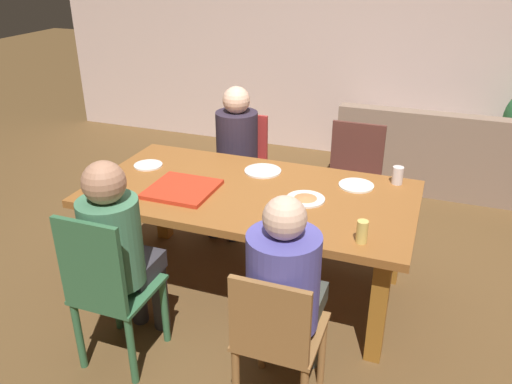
# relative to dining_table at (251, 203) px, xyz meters

# --- Properties ---
(ground_plane) EXTENTS (20.00, 20.00, 0.00)m
(ground_plane) POSITION_rel_dining_table_xyz_m (0.00, 0.00, -0.65)
(ground_plane) COLOR brown
(back_wall) EXTENTS (6.93, 0.12, 2.90)m
(back_wall) POSITION_rel_dining_table_xyz_m (0.00, 2.86, 0.80)
(back_wall) COLOR beige
(back_wall) RESTS_ON ground
(dining_table) EXTENTS (2.09, 1.08, 0.74)m
(dining_table) POSITION_rel_dining_table_xyz_m (0.00, 0.00, 0.00)
(dining_table) COLOR #935726
(dining_table) RESTS_ON ground
(chair_0) EXTENTS (0.42, 0.39, 0.91)m
(chair_0) POSITION_rel_dining_table_xyz_m (-0.45, 0.95, -0.16)
(chair_0) COLOR #B6302D
(chair_0) RESTS_ON ground
(person_0) EXTENTS (0.34, 0.54, 1.18)m
(person_0) POSITION_rel_dining_table_xyz_m (-0.45, 0.81, 0.04)
(person_0) COLOR #2C354C
(person_0) RESTS_ON ground
(chair_1) EXTENTS (0.40, 0.43, 0.86)m
(chair_1) POSITION_rel_dining_table_xyz_m (0.50, -0.97, -0.17)
(chair_1) COLOR olive
(chair_1) RESTS_ON ground
(person_1) EXTENTS (0.35, 0.53, 1.18)m
(person_1) POSITION_rel_dining_table_xyz_m (0.50, -0.83, 0.04)
(person_1) COLOR #3F433B
(person_1) RESTS_ON ground
(chair_2) EXTENTS (0.40, 0.41, 0.97)m
(chair_2) POSITION_rel_dining_table_xyz_m (-0.45, -0.96, -0.13)
(chair_2) COLOR #346742
(chair_2) RESTS_ON ground
(person_2) EXTENTS (0.32, 0.49, 1.21)m
(person_2) POSITION_rel_dining_table_xyz_m (-0.45, -0.82, 0.06)
(person_2) COLOR #333037
(person_2) RESTS_ON ground
(chair_3) EXTENTS (0.44, 0.41, 0.93)m
(chair_3) POSITION_rel_dining_table_xyz_m (0.50, 0.97, -0.13)
(chair_3) COLOR brown
(chair_3) RESTS_ON ground
(pizza_box_0) EXTENTS (0.41, 0.41, 0.03)m
(pizza_box_0) POSITION_rel_dining_table_xyz_m (-0.41, -0.16, 0.10)
(pizza_box_0) COLOR red
(pizza_box_0) RESTS_ON dining_table
(plate_0) EXTENTS (0.23, 0.23, 0.01)m
(plate_0) POSITION_rel_dining_table_xyz_m (0.63, 0.30, 0.10)
(plate_0) COLOR white
(plate_0) RESTS_ON dining_table
(plate_1) EXTENTS (0.20, 0.20, 0.01)m
(plate_1) POSITION_rel_dining_table_xyz_m (-0.83, 0.13, 0.10)
(plate_1) COLOR white
(plate_1) RESTS_ON dining_table
(plate_2) EXTENTS (0.26, 0.26, 0.01)m
(plate_2) POSITION_rel_dining_table_xyz_m (-0.03, 0.31, 0.10)
(plate_2) COLOR white
(plate_2) RESTS_ON dining_table
(plate_3) EXTENTS (0.24, 0.24, 0.03)m
(plate_3) POSITION_rel_dining_table_xyz_m (0.37, -0.01, 0.10)
(plate_3) COLOR white
(plate_3) RESTS_ON dining_table
(drinking_glass_0) EXTENTS (0.06, 0.06, 0.13)m
(drinking_glass_0) POSITION_rel_dining_table_xyz_m (0.78, -0.40, 0.15)
(drinking_glass_0) COLOR #E1C461
(drinking_glass_0) RESTS_ON dining_table
(drinking_glass_1) EXTENTS (0.07, 0.07, 0.12)m
(drinking_glass_1) POSITION_rel_dining_table_xyz_m (0.87, 0.43, 0.15)
(drinking_glass_1) COLOR silver
(drinking_glass_1) RESTS_ON dining_table
(couch) EXTENTS (1.98, 0.81, 0.81)m
(couch) POSITION_rel_dining_table_xyz_m (1.16, 2.25, -0.37)
(couch) COLOR #8B715E
(couch) RESTS_ON ground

